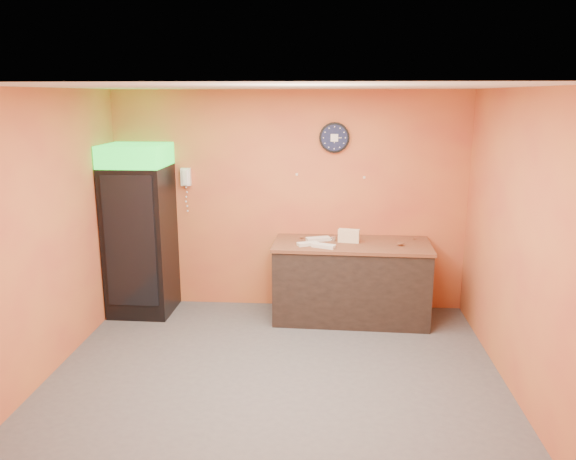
{
  "coord_description": "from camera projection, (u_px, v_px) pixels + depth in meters",
  "views": [
    {
      "loc": [
        0.49,
        -5.06,
        2.73
      ],
      "look_at": [
        0.09,
        0.6,
        1.36
      ],
      "focal_mm": 35.0,
      "sensor_mm": 36.0,
      "label": 1
    }
  ],
  "objects": [
    {
      "name": "kitchen_tool",
      "position": [
        334.0,
        239.0,
        6.93
      ],
      "size": [
        0.05,
        0.05,
        0.05
      ],
      "primitive_type": "cylinder",
      "color": "silver",
      "rests_on": "butcher_paper"
    },
    {
      "name": "wall_phone",
      "position": [
        186.0,
        177.0,
        7.16
      ],
      "size": [
        0.12,
        0.11,
        0.23
      ],
      "color": "white",
      "rests_on": "back_wall"
    },
    {
      "name": "left_wall",
      "position": [
        42.0,
        237.0,
        5.41
      ],
      "size": [
        0.02,
        4.0,
        2.8
      ],
      "primitive_type": "cube",
      "color": "#D37D3B",
      "rests_on": "floor"
    },
    {
      "name": "right_wall",
      "position": [
        520.0,
        245.0,
        5.1
      ],
      "size": [
        0.02,
        4.0,
        2.8
      ],
      "primitive_type": "cube",
      "color": "#D37D3B",
      "rests_on": "floor"
    },
    {
      "name": "ceiling",
      "position": [
        273.0,
        87.0,
        4.93
      ],
      "size": [
        4.5,
        4.0,
        0.02
      ],
      "primitive_type": "cube",
      "color": "white",
      "rests_on": "back_wall"
    },
    {
      "name": "prep_counter",
      "position": [
        351.0,
        282.0,
        6.96
      ],
      "size": [
        1.9,
        0.89,
        0.93
      ],
      "primitive_type": "cube",
      "rotation": [
        0.0,
        0.0,
        -0.03
      ],
      "color": "black",
      "rests_on": "floor"
    },
    {
      "name": "floor",
      "position": [
        275.0,
        377.0,
        5.58
      ],
      "size": [
        4.5,
        4.5,
        0.0
      ],
      "primitive_type": "plane",
      "color": "#47474C",
      "rests_on": "ground"
    },
    {
      "name": "sub_roll_stack",
      "position": [
        349.0,
        236.0,
        6.84
      ],
      "size": [
        0.27,
        0.13,
        0.16
      ],
      "rotation": [
        0.0,
        0.0,
        -0.19
      ],
      "color": "#F7EBC0",
      "rests_on": "butcher_paper"
    },
    {
      "name": "butcher_paper",
      "position": [
        352.0,
        244.0,
        6.84
      ],
      "size": [
        1.93,
        0.92,
        0.04
      ],
      "primitive_type": "cube",
      "rotation": [
        0.0,
        0.0,
        -0.03
      ],
      "color": "brown",
      "rests_on": "prep_counter"
    },
    {
      "name": "wrapped_sandwich_mid",
      "position": [
        324.0,
        246.0,
        6.62
      ],
      "size": [
        0.3,
        0.21,
        0.04
      ],
      "primitive_type": "cube",
      "rotation": [
        0.0,
        0.0,
        -0.39
      ],
      "color": "silver",
      "rests_on": "butcher_paper"
    },
    {
      "name": "wall_clock",
      "position": [
        334.0,
        138.0,
        6.94
      ],
      "size": [
        0.38,
        0.06,
        0.38
      ],
      "color": "black",
      "rests_on": "back_wall"
    },
    {
      "name": "wrapped_sandwich_left",
      "position": [
        308.0,
        244.0,
        6.72
      ],
      "size": [
        0.27,
        0.2,
        0.04
      ],
      "primitive_type": "cube",
      "rotation": [
        0.0,
        0.0,
        0.42
      ],
      "color": "silver",
      "rests_on": "butcher_paper"
    },
    {
      "name": "wrapped_sandwich_right",
      "position": [
        318.0,
        239.0,
        6.93
      ],
      "size": [
        0.32,
        0.21,
        0.04
      ],
      "primitive_type": "cube",
      "rotation": [
        0.0,
        0.0,
        0.34
      ],
      "color": "silver",
      "rests_on": "butcher_paper"
    },
    {
      "name": "beverage_cooler",
      "position": [
        139.0,
        233.0,
        7.02
      ],
      "size": [
        0.76,
        0.78,
        2.15
      ],
      "rotation": [
        0.0,
        0.0,
        -0.02
      ],
      "color": "black",
      "rests_on": "floor"
    },
    {
      "name": "back_wall",
      "position": [
        289.0,
        201.0,
        7.19
      ],
      "size": [
        4.5,
        0.02,
        2.8
      ],
      "primitive_type": "cube",
      "color": "#D37D3B",
      "rests_on": "floor"
    }
  ]
}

